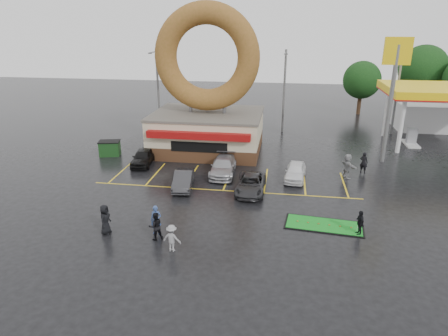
# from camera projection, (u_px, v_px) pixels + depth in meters

# --- Properties ---
(ground) EXTENTS (120.00, 120.00, 0.00)m
(ground) POSITION_uv_depth(u_px,v_px,m) (215.00, 211.00, 26.31)
(ground) COLOR black
(ground) RESTS_ON ground
(donut_shop) EXTENTS (10.20, 8.70, 13.50)m
(donut_shop) POSITION_uv_depth(u_px,v_px,m) (207.00, 104.00, 37.24)
(donut_shop) COLOR #472B19
(donut_shop) RESTS_ON ground
(gas_station) EXTENTS (12.30, 13.65, 5.90)m
(gas_station) POSITION_uv_depth(u_px,v_px,m) (438.00, 104.00, 41.59)
(gas_station) COLOR silver
(gas_station) RESTS_ON ground
(shell_sign) EXTENTS (2.20, 0.36, 10.60)m
(shell_sign) POSITION_uv_depth(u_px,v_px,m) (394.00, 78.00, 33.03)
(shell_sign) COLOR slate
(shell_sign) RESTS_ON ground
(streetlight_left) EXTENTS (0.40, 2.21, 9.00)m
(streetlight_left) POSITION_uv_depth(u_px,v_px,m) (158.00, 88.00, 44.59)
(streetlight_left) COLOR slate
(streetlight_left) RESTS_ON ground
(streetlight_mid) EXTENTS (0.40, 2.21, 9.00)m
(streetlight_mid) POSITION_uv_depth(u_px,v_px,m) (284.00, 90.00, 43.50)
(streetlight_mid) COLOR slate
(streetlight_mid) RESTS_ON ground
(streetlight_right) EXTENTS (0.40, 2.21, 9.00)m
(streetlight_right) POSITION_uv_depth(u_px,v_px,m) (397.00, 91.00, 42.70)
(streetlight_right) COLOR slate
(streetlight_right) RESTS_ON ground
(tree_far_c) EXTENTS (6.30, 6.30, 9.00)m
(tree_far_c) POSITION_uv_depth(u_px,v_px,m) (423.00, 69.00, 52.68)
(tree_far_c) COLOR #332114
(tree_far_c) RESTS_ON ground
(tree_far_d) EXTENTS (4.90, 4.90, 7.00)m
(tree_far_d) POSITION_uv_depth(u_px,v_px,m) (362.00, 80.00, 52.43)
(tree_far_d) COLOR #332114
(tree_far_d) RESTS_ON ground
(car_black) EXTENTS (1.99, 4.11, 1.35)m
(car_black) POSITION_uv_depth(u_px,v_px,m) (143.00, 157.00, 34.62)
(car_black) COLOR black
(car_black) RESTS_ON ground
(car_dgrey) EXTENTS (1.81, 3.96, 1.26)m
(car_dgrey) POSITION_uv_depth(u_px,v_px,m) (183.00, 180.00, 29.78)
(car_dgrey) COLOR #2F2E31
(car_dgrey) RESTS_ON ground
(car_silver) EXTENTS (2.06, 4.75, 1.36)m
(car_silver) POSITION_uv_depth(u_px,v_px,m) (223.00, 166.00, 32.40)
(car_silver) COLOR #A1A1A5
(car_silver) RESTS_ON ground
(car_grey) EXTENTS (2.07, 4.43, 1.23)m
(car_grey) POSITION_uv_depth(u_px,v_px,m) (251.00, 184.00, 29.06)
(car_grey) COLOR #2E2E30
(car_grey) RESTS_ON ground
(car_white) EXTENTS (1.89, 3.92, 1.29)m
(car_white) POSITION_uv_depth(u_px,v_px,m) (295.00, 172.00, 31.38)
(car_white) COLOR white
(car_white) RESTS_ON ground
(person_blue) EXTENTS (0.66, 0.45, 1.75)m
(person_blue) POSITION_uv_depth(u_px,v_px,m) (156.00, 220.00, 23.21)
(person_blue) COLOR #32477D
(person_blue) RESTS_ON ground
(person_blackjkt) EXTENTS (1.02, 0.96, 1.66)m
(person_blackjkt) POSITION_uv_depth(u_px,v_px,m) (156.00, 226.00, 22.59)
(person_blackjkt) COLOR black
(person_blackjkt) RESTS_ON ground
(person_hoodie) EXTENTS (1.07, 0.71, 1.55)m
(person_hoodie) POSITION_uv_depth(u_px,v_px,m) (172.00, 238.00, 21.45)
(person_hoodie) COLOR gray
(person_hoodie) RESTS_ON ground
(person_bystander) EXTENTS (0.58, 0.89, 1.81)m
(person_bystander) POSITION_uv_depth(u_px,v_px,m) (105.00, 219.00, 23.20)
(person_bystander) COLOR black
(person_bystander) RESTS_ON ground
(person_cameraman) EXTENTS (0.56, 0.95, 1.53)m
(person_cameraman) POSITION_uv_depth(u_px,v_px,m) (360.00, 223.00, 23.11)
(person_cameraman) COLOR black
(person_cameraman) RESTS_ON ground
(person_walker_near) EXTENTS (1.38, 1.90, 1.98)m
(person_walker_near) POSITION_uv_depth(u_px,v_px,m) (347.00, 166.00, 31.57)
(person_walker_near) COLOR gray
(person_walker_near) RESTS_ON ground
(person_walker_far) EXTENTS (0.78, 0.69, 1.78)m
(person_walker_far) POSITION_uv_depth(u_px,v_px,m) (364.00, 162.00, 32.66)
(person_walker_far) COLOR black
(person_walker_far) RESTS_ON ground
(dumpster) EXTENTS (2.02, 1.57, 1.30)m
(dumpster) POSITION_uv_depth(u_px,v_px,m) (110.00, 149.00, 37.03)
(dumpster) COLOR #1A441A
(dumpster) RESTS_ON ground
(putting_green) EXTENTS (4.87, 2.50, 0.59)m
(putting_green) POSITION_uv_depth(u_px,v_px,m) (324.00, 225.00, 24.37)
(putting_green) COLOR black
(putting_green) RESTS_ON ground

